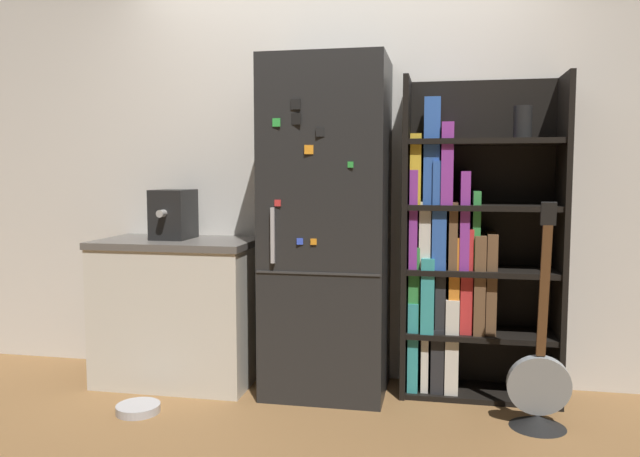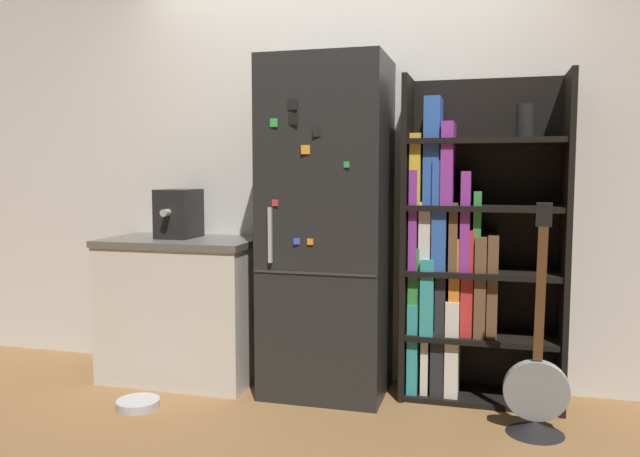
% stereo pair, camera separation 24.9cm
% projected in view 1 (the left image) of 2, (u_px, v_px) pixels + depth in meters
% --- Properties ---
extents(ground_plane, '(16.00, 16.00, 0.00)m').
position_uv_depth(ground_plane, '(321.00, 400.00, 3.49)').
color(ground_plane, olive).
extents(wall_back, '(8.00, 0.05, 2.60)m').
position_uv_depth(wall_back, '(336.00, 168.00, 3.84)').
color(wall_back, silver).
rests_on(wall_back, ground_plane).
extents(refrigerator, '(0.69, 0.58, 1.91)m').
position_uv_depth(refrigerator, '(327.00, 228.00, 3.57)').
color(refrigerator, black).
rests_on(refrigerator, ground_plane).
extents(bookshelf, '(0.88, 0.37, 1.80)m').
position_uv_depth(bookshelf, '(461.00, 253.00, 3.56)').
color(bookshelf, black).
rests_on(bookshelf, ground_plane).
extents(kitchen_counter, '(0.94, 0.58, 0.87)m').
position_uv_depth(kitchen_counter, '(179.00, 310.00, 3.80)').
color(kitchen_counter, beige).
rests_on(kitchen_counter, ground_plane).
extents(espresso_machine, '(0.21, 0.33, 0.30)m').
position_uv_depth(espresso_machine, '(174.00, 214.00, 3.78)').
color(espresso_machine, black).
rests_on(espresso_machine, kitchen_counter).
extents(guitar, '(0.31, 0.28, 1.14)m').
position_uv_depth(guitar, '(539.00, 395.00, 3.11)').
color(guitar, black).
rests_on(guitar, ground_plane).
extents(pet_bowl, '(0.23, 0.23, 0.04)m').
position_uv_depth(pet_bowl, '(138.00, 408.00, 3.32)').
color(pet_bowl, '#B7B7BC').
rests_on(pet_bowl, ground_plane).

